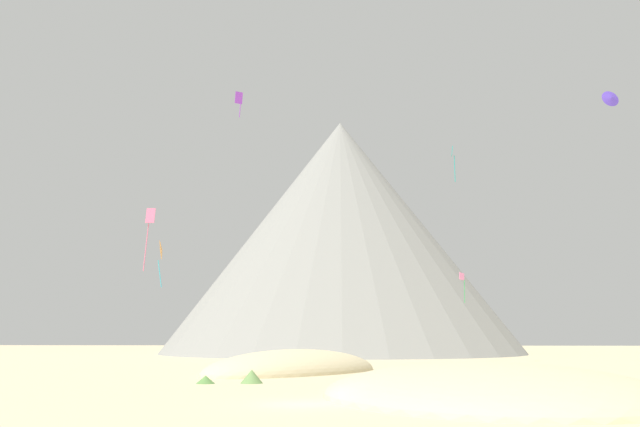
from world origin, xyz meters
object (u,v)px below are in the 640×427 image
object	(u,v)px
bush_ridge_crest	(481,375)
bush_scatter_east	(508,375)
kite_rainbow_low	(149,225)
kite_indigo_high	(611,98)
kite_orange_low	(161,250)
bush_near_right	(252,376)
rock_massif	(342,236)
kite_teal_mid	(453,156)
kite_pink_low	(463,281)
bush_mid_center	(466,383)
bush_near_left	(537,390)
kite_violet_high	(239,99)
bush_low_patch	(206,380)

from	to	relation	value
bush_ridge_crest	bush_scatter_east	distance (m)	3.74
kite_rainbow_low	bush_scatter_east	bearing A→B (deg)	-146.07
kite_indigo_high	kite_orange_low	xyz separation A→B (m)	(-45.66, 6.04, -13.73)
bush_near_right	rock_massif	world-z (taller)	rock_massif
rock_massif	kite_orange_low	size ratio (longest dim) A/B	16.71
kite_teal_mid	kite_pink_low	bearing A→B (deg)	-139.33
bush_mid_center	rock_massif	world-z (taller)	rock_massif
kite_pink_low	kite_indigo_high	world-z (taller)	kite_indigo_high
bush_ridge_crest	bush_scatter_east	size ratio (longest dim) A/B	0.81
bush_ridge_crest	bush_near_left	bearing A→B (deg)	-87.57
bush_mid_center	kite_violet_high	size ratio (longest dim) A/B	0.55
bush_near_left	bush_near_right	world-z (taller)	bush_near_right
bush_ridge_crest	kite_teal_mid	size ratio (longest dim) A/B	0.36
bush_near_right	kite_violet_high	distance (m)	34.46
bush_near_right	bush_scatter_east	bearing A→B (deg)	8.42
kite_pink_low	kite_teal_mid	distance (m)	18.93
bush_ridge_crest	kite_violet_high	bearing A→B (deg)	151.10
kite_orange_low	bush_low_patch	bearing A→B (deg)	-172.91
bush_near_left	rock_massif	size ratio (longest dim) A/B	0.02
kite_pink_low	kite_orange_low	world-z (taller)	kite_orange_low
bush_near_left	kite_violet_high	distance (m)	45.62
rock_massif	kite_pink_low	bearing A→B (deg)	-66.35
kite_teal_mid	kite_rainbow_low	bearing A→B (deg)	-0.95
kite_violet_high	kite_orange_low	bearing A→B (deg)	-166.58
kite_violet_high	kite_orange_low	distance (m)	18.45
bush_low_patch	bush_near_left	xyz separation A→B (m)	(21.36, -7.58, -0.02)
kite_violet_high	bush_low_patch	bearing A→B (deg)	-67.24
bush_scatter_east	kite_orange_low	bearing A→B (deg)	152.79
bush_near_right	kite_orange_low	xyz separation A→B (m)	(-13.19, 19.29, 11.86)
bush_scatter_east	kite_rainbow_low	xyz separation A→B (m)	(-29.43, 4.29, 12.48)
kite_indigo_high	kite_orange_low	distance (m)	48.06
kite_pink_low	bush_near_right	bearing A→B (deg)	72.66
bush_ridge_crest	kite_indigo_high	distance (m)	30.60
bush_mid_center	kite_indigo_high	bearing A→B (deg)	44.73
bush_near_left	kite_indigo_high	world-z (taller)	kite_indigo_high
bush_low_patch	kite_indigo_high	bearing A→B (deg)	21.01
bush_low_patch	kite_violet_high	xyz separation A→B (m)	(-1.88, 19.24, 28.64)
bush_mid_center	rock_massif	distance (m)	90.22
kite_teal_mid	kite_violet_high	size ratio (longest dim) A/B	1.53
kite_pink_low	kite_violet_high	xyz separation A→B (m)	(-27.17, -23.02, 18.08)
bush_scatter_east	kite_violet_high	xyz separation A→B (m)	(-24.03, 15.96, 28.45)
bush_mid_center	bush_scatter_east	bearing A→B (deg)	59.39
bush_near_left	kite_teal_mid	distance (m)	45.16
bush_scatter_east	kite_violet_high	distance (m)	40.51
kite_rainbow_low	kite_indigo_high	size ratio (longest dim) A/B	3.12
bush_mid_center	bush_scatter_east	size ratio (longest dim) A/B	0.80
bush_mid_center	bush_scatter_east	xyz separation A→B (m)	(4.29, 7.24, 0.07)
bush_near_right	kite_teal_mid	world-z (taller)	kite_teal_mid
bush_scatter_east	kite_orange_low	distance (m)	37.97
bush_low_patch	kite_rainbow_low	distance (m)	16.46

